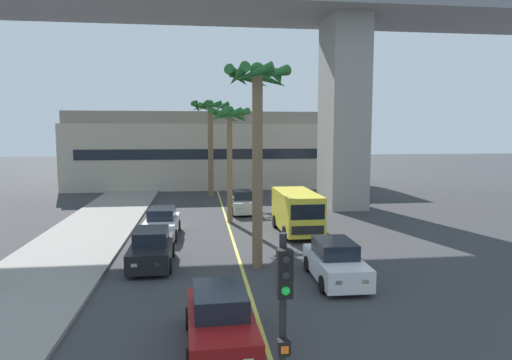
{
  "coord_description": "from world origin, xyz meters",
  "views": [
    {
      "loc": [
        -1.73,
        0.29,
        5.77
      ],
      "look_at": [
        0.0,
        14.0,
        4.28
      ],
      "focal_mm": 31.66,
      "sensor_mm": 36.0,
      "label": 1
    }
  ],
  "objects": [
    {
      "name": "car_queue_fifth",
      "position": [
        -3.83,
        25.26,
        0.72
      ],
      "size": [
        1.93,
        4.15,
        1.56
      ],
      "color": "white",
      "rests_on": "ground"
    },
    {
      "name": "delivery_van",
      "position": [
        3.74,
        25.09,
        1.29
      ],
      "size": [
        2.19,
        5.26,
        2.36
      ],
      "color": "yellow",
      "rests_on": "ground"
    },
    {
      "name": "palm_tree_near_median",
      "position": [
        0.66,
        18.85,
        6.53
      ],
      "size": [
        2.8,
        2.82,
        8.57
      ],
      "color": "brown",
      "rests_on": "ground"
    },
    {
      "name": "car_queue_second",
      "position": [
        1.32,
        31.99,
        0.72
      ],
      "size": [
        1.92,
        4.15,
        1.56
      ],
      "color": "#B7BABF",
      "rests_on": "ground"
    },
    {
      "name": "bridge_overpass",
      "position": [
        1.04,
        33.66,
        14.56
      ],
      "size": [
        64.45,
        8.0,
        18.35
      ],
      "color": "gray",
      "rests_on": "ground"
    },
    {
      "name": "car_queue_fourth",
      "position": [
        -3.83,
        19.75,
        0.72
      ],
      "size": [
        1.86,
        4.12,
        1.56
      ],
      "color": "black",
      "rests_on": "ground"
    },
    {
      "name": "sidewalk_left",
      "position": [
        -8.0,
        16.0,
        0.07
      ],
      "size": [
        4.8,
        80.0,
        0.15
      ],
      "primitive_type": "cube",
      "color": "gray",
      "rests_on": "ground"
    },
    {
      "name": "car_queue_third",
      "position": [
        -1.23,
        11.92,
        0.72
      ],
      "size": [
        1.94,
        4.15,
        1.56
      ],
      "color": "maroon",
      "rests_on": "ground"
    },
    {
      "name": "traffic_light_median_near",
      "position": [
        -0.45,
        6.98,
        2.71
      ],
      "size": [
        0.24,
        0.37,
        4.2
      ],
      "color": "black",
      "rests_on": "ground"
    },
    {
      "name": "lane_stripe_center",
      "position": [
        0.0,
        24.0,
        0.0
      ],
      "size": [
        0.14,
        56.0,
        0.01
      ],
      "primitive_type": "cube",
      "color": "#DBCC4C",
      "rests_on": "ground"
    },
    {
      "name": "pier_building_backdrop",
      "position": [
        0.0,
        48.08,
        3.8
      ],
      "size": [
        29.73,
        8.04,
        7.72
      ],
      "color": "#BCB29E",
      "rests_on": "ground"
    },
    {
      "name": "palm_tree_mid_median",
      "position": [
        0.21,
        28.57,
        5.97
      ],
      "size": [
        2.7,
        2.71,
        7.35
      ],
      "color": "brown",
      "rests_on": "ground"
    },
    {
      "name": "palm_tree_far_median",
      "position": [
        -0.7,
        40.69,
        6.66
      ],
      "size": [
        3.52,
        3.49,
        8.54
      ],
      "color": "brown",
      "rests_on": "ground"
    },
    {
      "name": "car_queue_front",
      "position": [
        3.46,
        16.8,
        0.72
      ],
      "size": [
        1.9,
        4.13,
        1.56
      ],
      "color": "white",
      "rests_on": "ground"
    }
  ]
}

